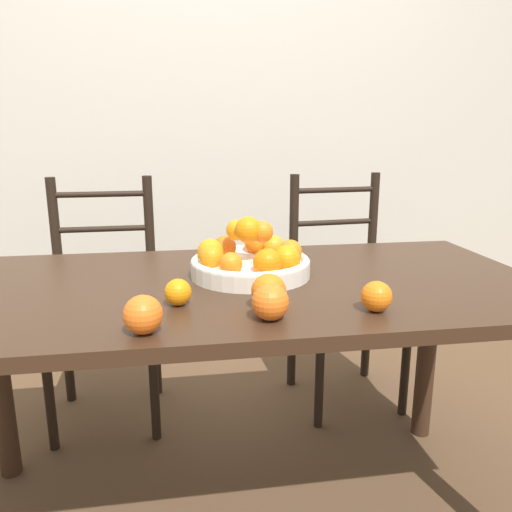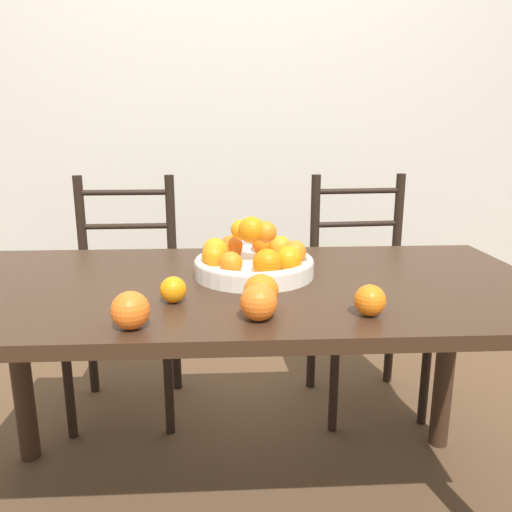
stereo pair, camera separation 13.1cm
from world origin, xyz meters
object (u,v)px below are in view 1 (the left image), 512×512
orange_loose_0 (269,291)px  orange_loose_1 (377,296)px  orange_loose_2 (270,302)px  chair_left (104,306)px  fruit_bowl (250,260)px  orange_loose_4 (178,292)px  chair_right (344,294)px  orange_loose_3 (143,315)px

orange_loose_0 → orange_loose_1: (0.24, -0.06, -0.01)m
orange_loose_2 → chair_left: (-0.50, 0.97, -0.33)m
orange_loose_1 → orange_loose_2: (-0.25, -0.01, 0.01)m
fruit_bowl → orange_loose_4: size_ratio=5.28×
orange_loose_0 → orange_loose_4: orange_loose_0 is taller
orange_loose_2 → chair_left: 1.14m
chair_right → chair_left: bearing=175.1°
orange_loose_4 → orange_loose_2: bearing=-32.8°
orange_loose_3 → orange_loose_4: bearing=66.5°
chair_left → chair_right: bearing=-1.1°
orange_loose_2 → orange_loose_3: bearing=-172.7°
orange_loose_0 → orange_loose_1: size_ratio=1.16×
orange_loose_2 → chair_left: bearing=117.3°
orange_loose_0 → chair_right: size_ratio=0.08×
orange_loose_3 → chair_left: chair_left is taller
fruit_bowl → orange_loose_3: (-0.28, -0.38, -0.01)m
orange_loose_2 → orange_loose_4: 0.24m
fruit_bowl → orange_loose_1: 0.41m
fruit_bowl → orange_loose_3: bearing=-125.9°
fruit_bowl → orange_loose_0: 0.27m
orange_loose_3 → orange_loose_2: bearing=7.3°
orange_loose_2 → chair_right: size_ratio=0.08×
orange_loose_0 → orange_loose_4: bearing=166.1°
orange_loose_1 → orange_loose_4: 0.46m
orange_loose_1 → orange_loose_3: size_ratio=0.88×
orange_loose_2 → chair_left: size_ratio=0.08×
orange_loose_0 → orange_loose_2: size_ratio=1.00×
fruit_bowl → chair_left: size_ratio=0.34×
orange_loose_3 → chair_right: bearing=52.2°
orange_loose_3 → chair_right: 1.31m
orange_loose_0 → orange_loose_3: size_ratio=1.01×
orange_loose_4 → chair_left: size_ratio=0.07×
orange_loose_3 → chair_left: 1.08m
fruit_bowl → chair_right: bearing=51.0°
orange_loose_1 → chair_right: chair_right is taller
orange_loose_2 → chair_right: chair_right is taller
orange_loose_4 → chair_right: chair_right is taller
orange_loose_4 → chair_left: bearing=109.7°
chair_left → orange_loose_0: bearing=-61.4°
orange_loose_2 → orange_loose_4: bearing=147.2°
orange_loose_1 → chair_left: size_ratio=0.07×
fruit_bowl → chair_right: chair_right is taller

